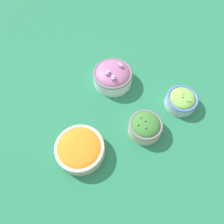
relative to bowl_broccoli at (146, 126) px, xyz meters
The scene contains 5 objects.
ground_plane 0.14m from the bowl_broccoli, 107.41° to the left, with size 3.00×3.00×0.00m, color #23704C.
bowl_broccoli is the anchor object (origin of this frame).
bowl_carrots 0.24m from the bowl_broccoli, 154.05° to the left, with size 0.17×0.17×0.06m.
bowl_red_onion 0.25m from the bowl_broccoli, 71.68° to the left, with size 0.16×0.16×0.09m.
bowl_lettuce 0.19m from the bowl_broccoli, ahead, with size 0.12×0.12×0.07m.
Camera 1 is at (-0.28, -0.27, 0.74)m, focal length 35.00 mm.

